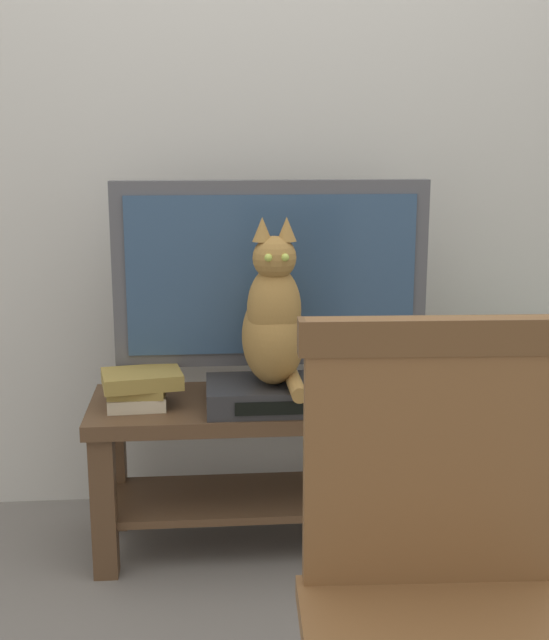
% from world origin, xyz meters
% --- Properties ---
extents(ground_plane, '(12.00, 12.00, 0.00)m').
position_xyz_m(ground_plane, '(0.00, 0.00, 0.00)').
color(ground_plane, slate).
extents(back_wall, '(7.00, 0.12, 2.80)m').
position_xyz_m(back_wall, '(0.00, 0.92, 1.40)').
color(back_wall, beige).
rests_on(back_wall, ground).
extents(tv_stand, '(1.10, 0.40, 0.48)m').
position_xyz_m(tv_stand, '(0.03, 0.48, 0.33)').
color(tv_stand, '#513823').
rests_on(tv_stand, ground).
extents(tv, '(0.95, 0.20, 0.65)m').
position_xyz_m(tv, '(0.03, 0.55, 0.82)').
color(tv, '#4C4C51').
rests_on(tv, tv_stand).
extents(media_box, '(0.39, 0.25, 0.08)m').
position_xyz_m(media_box, '(0.02, 0.41, 0.51)').
color(media_box, '#2D2D30').
rests_on(media_box, tv_stand).
extents(cat, '(0.18, 0.34, 0.49)m').
position_xyz_m(cat, '(0.02, 0.40, 0.74)').
color(cat, olive).
rests_on(cat, media_box).
extents(wooden_chair, '(0.48, 0.48, 0.97)m').
position_xyz_m(wooden_chair, '(0.20, -0.75, 0.57)').
color(wooden_chair, brown).
rests_on(wooden_chair, ground).
extents(book_stack, '(0.25, 0.20, 0.11)m').
position_xyz_m(book_stack, '(-0.37, 0.44, 0.54)').
color(book_stack, beige).
rests_on(book_stack, tv_stand).
extents(potted_plant, '(0.40, 0.40, 0.69)m').
position_xyz_m(potted_plant, '(0.85, 0.43, 0.42)').
color(potted_plant, '#9E6B4C').
rests_on(potted_plant, ground).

